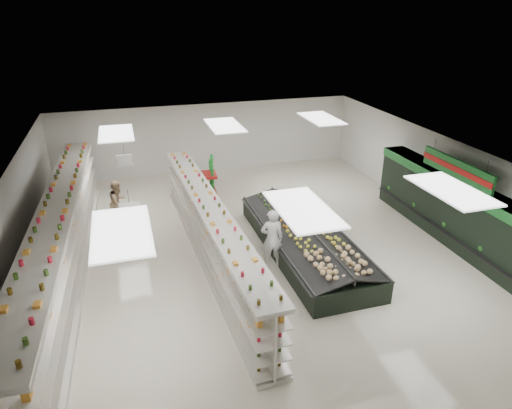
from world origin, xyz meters
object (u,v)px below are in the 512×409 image
object	(u,v)px
gondola_left	(63,249)
shopper_main	(272,239)
soda_endcap	(200,177)
shopper_background	(119,202)
produce_island	(305,239)
gondola_center	(211,235)

from	to	relation	value
gondola_left	shopper_main	world-z (taller)	gondola_left
soda_endcap	shopper_background	xyz separation A→B (m)	(-3.28, -1.75, 0.00)
produce_island	soda_endcap	distance (m)	6.09
gondola_center	shopper_background	size ratio (longest dim) A/B	6.60
soda_endcap	gondola_center	bearing A→B (deg)	-96.39
shopper_background	produce_island	bearing A→B (deg)	-90.38
produce_island	shopper_main	xyz separation A→B (m)	(-1.32, -0.58, 0.50)
gondola_center	produce_island	size ratio (longest dim) A/B	1.65
soda_endcap	produce_island	bearing A→B (deg)	-66.43
gondola_center	soda_endcap	xyz separation A→B (m)	(0.59, 5.23, -0.04)
gondola_left	gondola_center	bearing A→B (deg)	1.37
gondola_left	shopper_background	bearing A→B (deg)	67.56
gondola_center	shopper_main	xyz separation A→B (m)	(1.70, -0.91, 0.08)
gondola_left	shopper_background	size ratio (longest dim) A/B	7.91
soda_endcap	shopper_background	world-z (taller)	soda_endcap
soda_endcap	shopper_main	bearing A→B (deg)	-79.77
shopper_background	gondola_center	bearing A→B (deg)	-108.89
gondola_left	shopper_background	xyz separation A→B (m)	(1.56, 3.45, -0.22)
shopper_main	shopper_background	world-z (taller)	shopper_main
shopper_main	gondola_left	bearing A→B (deg)	-0.94
gondola_left	shopper_main	xyz separation A→B (m)	(5.95, -0.96, -0.10)
gondola_left	produce_island	bearing A→B (deg)	-1.05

